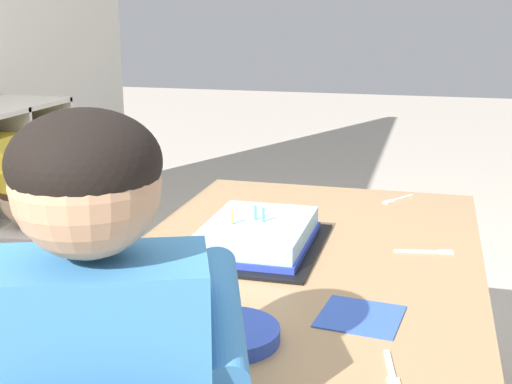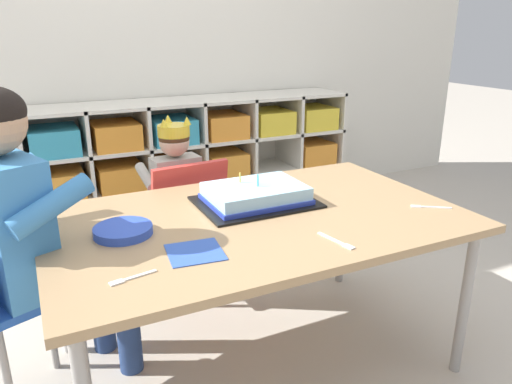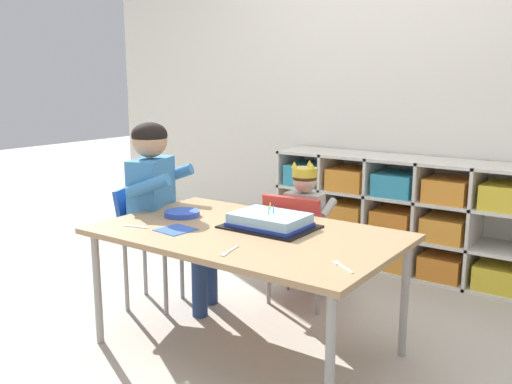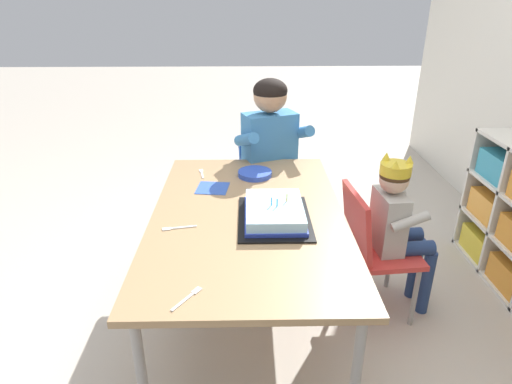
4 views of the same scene
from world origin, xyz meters
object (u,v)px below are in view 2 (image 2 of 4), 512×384
object	(u,v)px
fork_beside_plate_stack	(428,207)
child_with_crown	(173,183)
classroom_chair_adult_side	(4,296)
classroom_chair_blue	(184,216)
fork_near_cake_tray	(338,242)
fork_by_napkin	(130,278)
activity_table	(257,226)
adult_helper_seated	(29,218)
birthday_cake_on_tray	(255,196)
paper_plate_stack	(123,231)

from	to	relation	value
fork_beside_plate_stack	child_with_crown	bearing A→B (deg)	160.78
child_with_crown	classroom_chair_adult_side	world-z (taller)	child_with_crown
classroom_chair_blue	child_with_crown	distance (m)	0.17
fork_near_cake_tray	fork_by_napkin	world-z (taller)	same
activity_table	fork_by_napkin	size ratio (longest dim) A/B	10.99
child_with_crown	classroom_chair_adult_side	bearing A→B (deg)	34.54
classroom_chair_blue	fork_by_napkin	distance (m)	0.95
fork_by_napkin	fork_beside_plate_stack	bearing A→B (deg)	-7.64
adult_helper_seated	classroom_chair_blue	bearing A→B (deg)	-75.66
classroom_chair_blue	birthday_cake_on_tray	bearing A→B (deg)	99.44
adult_helper_seated	birthday_cake_on_tray	distance (m)	0.74
activity_table	paper_plate_stack	distance (m)	0.44
child_with_crown	fork_by_napkin	bearing A→B (deg)	62.24
classroom_chair_adult_side	paper_plate_stack	size ratio (longest dim) A/B	3.79
activity_table	birthday_cake_on_tray	xyz separation A→B (m)	(0.05, 0.11, 0.07)
birthday_cake_on_tray	fork_near_cake_tray	bearing A→B (deg)	-79.71
classroom_chair_blue	fork_by_napkin	world-z (taller)	classroom_chair_blue
paper_plate_stack	fork_by_napkin	world-z (taller)	paper_plate_stack
classroom_chair_adult_side	classroom_chair_blue	bearing A→B (deg)	-77.45
fork_by_napkin	fork_near_cake_tray	bearing A→B (deg)	-15.03
activity_table	fork_near_cake_tray	size ratio (longest dim) A/B	9.63
activity_table	child_with_crown	xyz separation A→B (m)	(-0.09, 0.70, -0.04)
birthday_cake_on_tray	fork_beside_plate_stack	distance (m)	0.61
birthday_cake_on_tray	classroom_chair_adult_side	bearing A→B (deg)	-180.00
fork_by_napkin	fork_beside_plate_stack	size ratio (longest dim) A/B	1.02
classroom_chair_adult_side	birthday_cake_on_tray	size ratio (longest dim) A/B	1.64
birthday_cake_on_tray	paper_plate_stack	world-z (taller)	birthday_cake_on_tray
classroom_chair_blue	paper_plate_stack	world-z (taller)	classroom_chair_blue
classroom_chair_blue	child_with_crown	world-z (taller)	child_with_crown
fork_beside_plate_stack	fork_near_cake_tray	bearing A→B (deg)	-133.27
classroom_chair_adult_side	fork_beside_plate_stack	xyz separation A→B (m)	(1.37, -0.31, 0.16)
paper_plate_stack	adult_helper_seated	bearing A→B (deg)	155.63
classroom_chair_blue	fork_beside_plate_stack	size ratio (longest dim) A/B	5.30
paper_plate_stack	birthday_cake_on_tray	bearing A→B (deg)	8.76
fork_near_cake_tray	fork_beside_plate_stack	world-z (taller)	same
activity_table	fork_by_napkin	world-z (taller)	fork_by_napkin
paper_plate_stack	fork_near_cake_tray	bearing A→B (deg)	-30.69
adult_helper_seated	classroom_chair_adult_side	bearing A→B (deg)	90.00
paper_plate_stack	activity_table	bearing A→B (deg)	-4.91
classroom_chair_adult_side	fork_near_cake_tray	bearing A→B (deg)	-135.33
fork_beside_plate_stack	activity_table	bearing A→B (deg)	-164.34
adult_helper_seated	fork_by_napkin	distance (m)	0.46
child_with_crown	fork_beside_plate_stack	size ratio (longest dim) A/B	6.69
adult_helper_seated	activity_table	bearing A→B (deg)	-123.73
classroom_chair_adult_side	fork_near_cake_tray	xyz separation A→B (m)	(0.91, -0.41, 0.16)
birthday_cake_on_tray	child_with_crown	bearing A→B (deg)	103.00
activity_table	classroom_chair_adult_side	size ratio (longest dim) A/B	2.03
paper_plate_stack	fork_by_napkin	distance (m)	0.29
activity_table	birthday_cake_on_tray	world-z (taller)	birthday_cake_on_tray
fork_near_cake_tray	fork_beside_plate_stack	xyz separation A→B (m)	(0.45, 0.10, -0.00)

